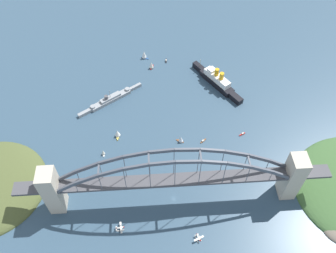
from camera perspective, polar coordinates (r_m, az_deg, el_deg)
name	(u,v)px	position (r m, az deg, el deg)	size (l,w,h in m)	color
ground_plane	(174,198)	(328.96, 0.93, -11.68)	(1400.00, 1400.00, 0.00)	#334C60
harbor_arch_bridge	(174,182)	(301.75, 1.00, -9.00)	(269.96, 16.63, 71.66)	#BCB29E
ocean_liner	(217,80)	(418.74, 8.02, 7.47)	(50.79, 72.98, 22.52)	black
naval_cruiser	(110,99)	(403.58, -9.45, 4.41)	(71.30, 48.75, 16.74)	gray
seaplane_taxiing_near_bridge	(120,228)	(317.55, -7.81, -16.16)	(7.69, 10.53, 4.74)	#B7B7B2
seaplane_second_in_formation	(198,238)	(312.56, 5.00, -17.76)	(9.25, 7.25, 4.80)	#B7B7B2
small_boat_0	(117,133)	(367.93, -8.28, -1.10)	(5.80, 10.29, 10.07)	gold
small_boat_1	(103,152)	(357.39, -10.56, -4.20)	(3.79, 6.16, 7.14)	silver
small_boat_2	(144,54)	(452.65, -3.94, 11.69)	(9.98, 8.03, 12.26)	#234C8C
small_boat_3	(203,141)	(364.92, 5.77, -2.35)	(6.91, 5.91, 1.94)	brown
small_boat_4	(181,139)	(360.28, 2.12, -2.08)	(8.09, 6.43, 9.06)	brown
small_boat_5	(166,61)	(449.99, -0.31, 10.74)	(2.35, 8.03, 2.35)	black
small_boat_6	(242,134)	(376.60, 12.06, -1.22)	(7.25, 4.33, 2.26)	#B2231E
small_boat_7	(151,65)	(437.81, -2.74, 10.01)	(6.47, 8.89, 10.68)	#B2231E
channel_marker_buoy	(121,179)	(340.32, -7.68, -8.56)	(2.20, 2.20, 2.75)	red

